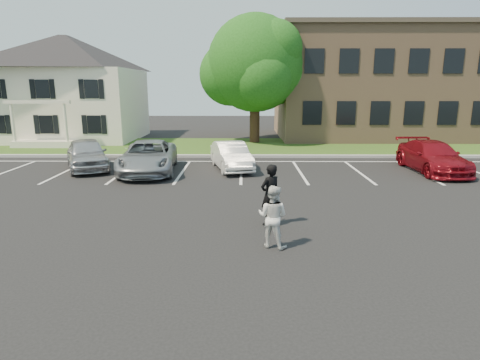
{
  "coord_description": "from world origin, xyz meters",
  "views": [
    {
      "loc": [
        0.09,
        -10.66,
        3.99
      ],
      "look_at": [
        0.0,
        1.0,
        1.25
      ],
      "focal_mm": 30.0,
      "sensor_mm": 36.0,
      "label": 1
    }
  ],
  "objects_px": {
    "car_red_compact": "(432,157)",
    "tree": "(256,66)",
    "man_black_suit": "(270,195)",
    "car_white_sedan": "(231,156)",
    "car_silver_minivan": "(148,157)",
    "office_building": "(419,84)",
    "car_silver_west": "(87,154)",
    "man_white_shirt": "(273,217)",
    "house": "(68,88)"
  },
  "relations": [
    {
      "from": "tree",
      "to": "car_red_compact",
      "type": "bearing_deg",
      "value": -50.88
    },
    {
      "from": "house",
      "to": "man_white_shirt",
      "type": "xyz_separation_m",
      "value": [
        13.83,
        -21.07,
        -3.03
      ]
    },
    {
      "from": "car_red_compact",
      "to": "tree",
      "type": "bearing_deg",
      "value": 127.75
    },
    {
      "from": "tree",
      "to": "car_red_compact",
      "type": "xyz_separation_m",
      "value": [
        8.09,
        -9.95,
        -4.63
      ]
    },
    {
      "from": "man_white_shirt",
      "to": "car_silver_minivan",
      "type": "relative_size",
      "value": 0.3
    },
    {
      "from": "office_building",
      "to": "car_silver_west",
      "type": "bearing_deg",
      "value": -148.33
    },
    {
      "from": "tree",
      "to": "man_white_shirt",
      "type": "xyz_separation_m",
      "value": [
        -0.16,
        -19.21,
        -4.55
      ]
    },
    {
      "from": "house",
      "to": "office_building",
      "type": "xyz_separation_m",
      "value": [
        27.0,
        2.02,
        0.33
      ]
    },
    {
      "from": "office_building",
      "to": "car_white_sedan",
      "type": "relative_size",
      "value": 5.57
    },
    {
      "from": "office_building",
      "to": "tree",
      "type": "xyz_separation_m",
      "value": [
        -13.0,
        -3.88,
        1.19
      ]
    },
    {
      "from": "man_black_suit",
      "to": "car_white_sedan",
      "type": "height_order",
      "value": "man_black_suit"
    },
    {
      "from": "car_silver_minivan",
      "to": "tree",
      "type": "bearing_deg",
      "value": 55.99
    },
    {
      "from": "man_white_shirt",
      "to": "car_white_sedan",
      "type": "xyz_separation_m",
      "value": [
        -1.32,
        9.74,
        -0.14
      ]
    },
    {
      "from": "house",
      "to": "man_black_suit",
      "type": "relative_size",
      "value": 5.68
    },
    {
      "from": "car_silver_minivan",
      "to": "car_white_sedan",
      "type": "relative_size",
      "value": 1.32
    },
    {
      "from": "car_white_sedan",
      "to": "car_silver_minivan",
      "type": "bearing_deg",
      "value": 176.25
    },
    {
      "from": "office_building",
      "to": "car_silver_minivan",
      "type": "xyz_separation_m",
      "value": [
        -18.38,
        -14.07,
        -3.42
      ]
    },
    {
      "from": "tree",
      "to": "car_white_sedan",
      "type": "xyz_separation_m",
      "value": [
        -1.48,
        -9.46,
        -4.69
      ]
    },
    {
      "from": "man_white_shirt",
      "to": "tree",
      "type": "bearing_deg",
      "value": -65.82
    },
    {
      "from": "tree",
      "to": "car_white_sedan",
      "type": "relative_size",
      "value": 2.19
    },
    {
      "from": "office_building",
      "to": "man_black_suit",
      "type": "bearing_deg",
      "value": -121.49
    },
    {
      "from": "office_building",
      "to": "man_white_shirt",
      "type": "height_order",
      "value": "office_building"
    },
    {
      "from": "house",
      "to": "tree",
      "type": "bearing_deg",
      "value": -7.58
    },
    {
      "from": "office_building",
      "to": "car_silver_minivan",
      "type": "relative_size",
      "value": 4.22
    },
    {
      "from": "car_silver_west",
      "to": "car_silver_minivan",
      "type": "bearing_deg",
      "value": -38.54
    },
    {
      "from": "man_black_suit",
      "to": "car_white_sedan",
      "type": "bearing_deg",
      "value": -116.02
    },
    {
      "from": "tree",
      "to": "car_silver_west",
      "type": "relative_size",
      "value": 2.0
    },
    {
      "from": "car_white_sedan",
      "to": "man_black_suit",
      "type": "bearing_deg",
      "value": -94.64
    },
    {
      "from": "car_white_sedan",
      "to": "house",
      "type": "bearing_deg",
      "value": 123.61
    },
    {
      "from": "office_building",
      "to": "car_red_compact",
      "type": "xyz_separation_m",
      "value": [
        -4.92,
        -13.83,
        -3.44
      ]
    },
    {
      "from": "man_white_shirt",
      "to": "car_silver_west",
      "type": "xyz_separation_m",
      "value": [
        -8.41,
        9.78,
        -0.05
      ]
    },
    {
      "from": "office_building",
      "to": "car_red_compact",
      "type": "bearing_deg",
      "value": -109.57
    },
    {
      "from": "house",
      "to": "car_white_sedan",
      "type": "xyz_separation_m",
      "value": [
        12.51,
        -11.33,
        -3.17
      ]
    },
    {
      "from": "car_silver_minivan",
      "to": "office_building",
      "type": "bearing_deg",
      "value": 31.25
    },
    {
      "from": "man_black_suit",
      "to": "tree",
      "type": "bearing_deg",
      "value": -126.0
    },
    {
      "from": "office_building",
      "to": "car_red_compact",
      "type": "height_order",
      "value": "office_building"
    },
    {
      "from": "man_black_suit",
      "to": "car_silver_west",
      "type": "xyz_separation_m",
      "value": [
        -8.46,
        8.11,
        -0.16
      ]
    },
    {
      "from": "office_building",
      "to": "car_silver_minivan",
      "type": "bearing_deg",
      "value": -142.57
    },
    {
      "from": "man_white_shirt",
      "to": "car_white_sedan",
      "type": "bearing_deg",
      "value": -57.62
    },
    {
      "from": "man_white_shirt",
      "to": "car_red_compact",
      "type": "height_order",
      "value": "man_white_shirt"
    },
    {
      "from": "house",
      "to": "car_silver_minivan",
      "type": "bearing_deg",
      "value": -54.43
    },
    {
      "from": "house",
      "to": "car_red_compact",
      "type": "height_order",
      "value": "house"
    },
    {
      "from": "man_black_suit",
      "to": "car_silver_minivan",
      "type": "height_order",
      "value": "man_black_suit"
    },
    {
      "from": "car_silver_west",
      "to": "office_building",
      "type": "bearing_deg",
      "value": 6.45
    },
    {
      "from": "house",
      "to": "car_silver_west",
      "type": "height_order",
      "value": "house"
    },
    {
      "from": "man_black_suit",
      "to": "office_building",
      "type": "bearing_deg",
      "value": -157.11
    },
    {
      "from": "house",
      "to": "car_silver_minivan",
      "type": "distance_m",
      "value": 15.13
    },
    {
      "from": "car_red_compact",
      "to": "car_white_sedan",
      "type": "bearing_deg",
      "value": 175.75
    },
    {
      "from": "man_black_suit",
      "to": "car_silver_west",
      "type": "bearing_deg",
      "value": -79.4
    },
    {
      "from": "man_white_shirt",
      "to": "car_silver_minivan",
      "type": "distance_m",
      "value": 10.42
    }
  ]
}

